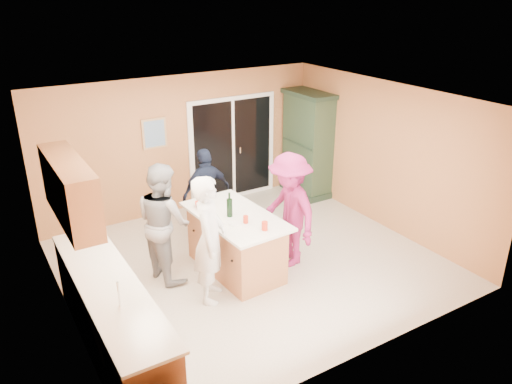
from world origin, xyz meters
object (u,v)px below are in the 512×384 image
green_hutch (308,145)px  woman_magenta (289,210)px  kitchen_island (236,244)px  woman_grey (164,222)px  woman_navy (207,192)px  woman_white (210,240)px

green_hutch → woman_magenta: bearing=-132.2°
kitchen_island → green_hutch: bearing=31.4°
woman_grey → woman_navy: 1.47m
woman_navy → woman_magenta: 1.69m
kitchen_island → woman_magenta: woman_magenta is taller
kitchen_island → green_hutch: green_hutch is taller
kitchen_island → woman_white: size_ratio=1.00×
kitchen_island → woman_grey: size_ratio=1.02×
woman_white → woman_grey: woman_white is taller
kitchen_island → woman_navy: (0.17, 1.33, 0.35)m
woman_white → woman_magenta: size_ratio=1.01×
green_hutch → woman_grey: bearing=-157.7°
woman_navy → woman_magenta: bearing=106.5°
green_hutch → woman_navy: 2.70m
woman_magenta → green_hutch: bearing=138.8°
woman_grey → woman_navy: (1.14, 0.92, -0.11)m
kitchen_island → woman_magenta: size_ratio=1.01×
green_hutch → woman_white: (-3.44, -2.41, -0.13)m
woman_white → green_hutch: bearing=-21.5°
woman_white → woman_grey: size_ratio=1.02×
woman_white → woman_grey: (-0.31, 0.87, -0.02)m
woman_white → woman_navy: bearing=8.8°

